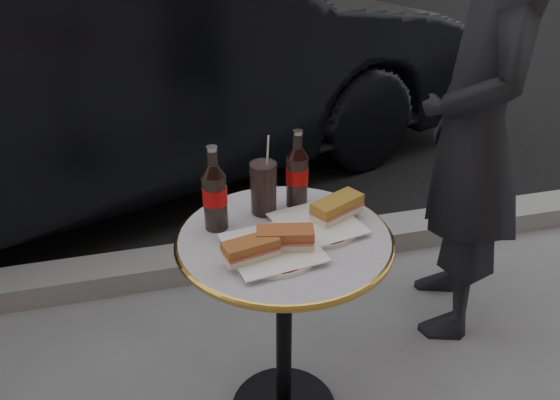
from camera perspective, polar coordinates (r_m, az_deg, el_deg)
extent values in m
cube|color=black|center=(6.46, -11.60, 14.41)|extent=(40.00, 8.00, 0.00)
cube|color=gray|center=(2.66, -4.68, -5.92)|extent=(40.00, 0.20, 0.12)
cylinder|color=white|center=(1.47, -0.79, -5.23)|extent=(0.26, 0.26, 0.01)
cylinder|color=silver|center=(1.58, 3.91, -2.66)|extent=(0.24, 0.24, 0.01)
cube|color=#9E5528|center=(1.42, -3.06, -5.26)|extent=(0.16, 0.10, 0.05)
cube|color=#A6502A|center=(1.46, 0.54, -4.08)|extent=(0.16, 0.10, 0.05)
cube|color=#A7752A|center=(1.61, 5.98, -0.87)|extent=(0.18, 0.14, 0.06)
cylinder|color=black|center=(1.62, -1.73, 1.29)|extent=(0.09, 0.09, 0.16)
imported|color=black|center=(3.37, -16.12, 13.61)|extent=(2.93, 4.74, 1.47)
imported|color=black|center=(2.10, 19.68, 6.73)|extent=(0.58, 0.71, 1.66)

